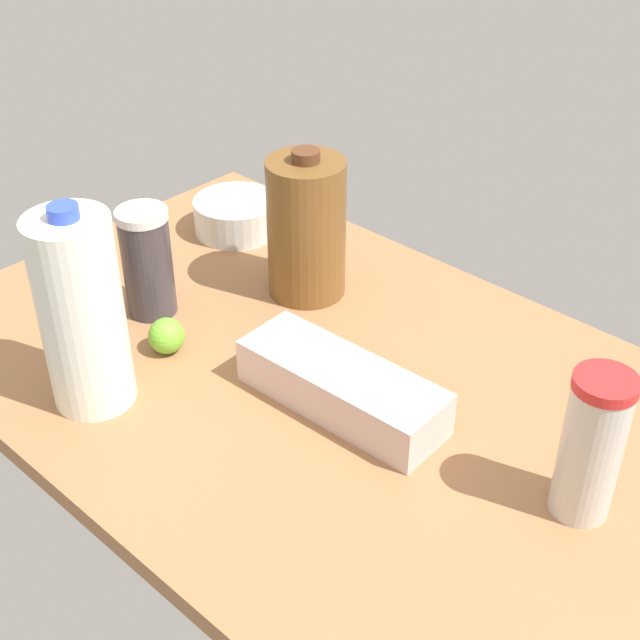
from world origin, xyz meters
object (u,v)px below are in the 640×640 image
shaker_bottle (147,262)px  egg_carton (342,387)px  mixing_bowl (236,215)px  tumbler_cup (592,446)px  lime_loose (167,336)px  chocolate_milk_jug (306,228)px  milk_jug (81,313)px

shaker_bottle → egg_carton: 38.11cm
egg_carton → mixing_bowl: bearing=-29.4°
tumbler_cup → mixing_bowl: 82.80cm
shaker_bottle → lime_loose: shaker_bottle is taller
shaker_bottle → chocolate_milk_jug: (-13.71, -21.00, 2.64)cm
egg_carton → lime_loose: bearing=14.1°
shaker_bottle → lime_loose: 13.06cm
tumbler_cup → chocolate_milk_jug: chocolate_milk_jug is taller
egg_carton → lime_loose: 28.54cm
egg_carton → mixing_bowl: (47.15, -24.05, -0.22)cm
tumbler_cup → lime_loose: size_ratio=3.62×
shaker_bottle → tumbler_cup: tumbler_cup is taller
tumbler_cup → egg_carton: size_ratio=0.66×
egg_carton → mixing_bowl: egg_carton is taller
shaker_bottle → chocolate_milk_jug: size_ratio=0.72×
milk_jug → shaker_bottle: bearing=-58.9°
chocolate_milk_jug → milk_jug: size_ratio=0.83×
tumbler_cup → egg_carton: bearing=8.9°
milk_jug → lime_loose: 17.71cm
shaker_bottle → chocolate_milk_jug: chocolate_milk_jug is taller
chocolate_milk_jug → mixing_bowl: 25.42cm
shaker_bottle → milk_jug: bearing=121.1°
tumbler_cup → mixing_bowl: size_ratio=1.28×
lime_loose → shaker_bottle: bearing=-27.2°
shaker_bottle → egg_carton: (-37.59, -2.82, -5.56)cm
tumbler_cup → milk_jug: milk_jug is taller
mixing_bowl → milk_jug: milk_jug is taller
lime_loose → tumbler_cup: bearing=-167.6°
shaker_bottle → mixing_bowl: size_ratio=1.15×
tumbler_cup → mixing_bowl: tumbler_cup is taller
chocolate_milk_jug → lime_loose: chocolate_milk_jug is taller
tumbler_cup → chocolate_milk_jug: bearing=-12.8°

